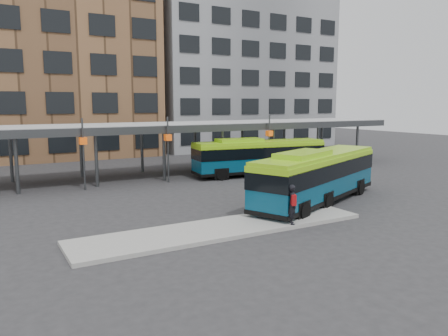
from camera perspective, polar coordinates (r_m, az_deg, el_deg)
ground at (r=25.55m, az=7.48°, el=-4.64°), size 120.00×120.00×0.00m
boarding_island at (r=20.16m, az=0.04°, el=-7.86°), size 14.00×3.00×0.18m
canopy at (r=36.02m, az=-4.93°, el=5.47°), size 40.00×6.53×4.80m
building_brick at (r=52.34m, az=-24.58°, el=13.45°), size 26.00×14.00×22.00m
building_grey at (r=60.57m, az=1.39°, el=12.46°), size 24.00×14.00×20.00m
bus_front at (r=25.77m, az=12.11°, el=-0.90°), size 11.54×6.83×3.18m
bus_rear at (r=35.33m, az=4.61°, el=1.61°), size 11.11×3.48×3.01m
pedestrian at (r=20.53m, az=8.91°, el=-4.67°), size 0.68×0.80×1.87m
bike_rack at (r=43.08m, az=12.25°, el=1.21°), size 6.39×1.63×1.04m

